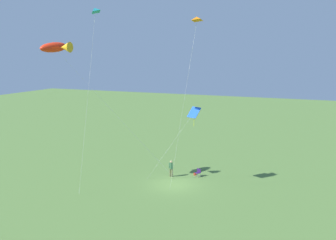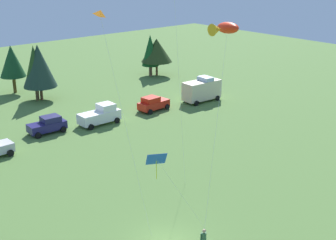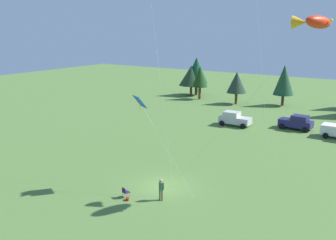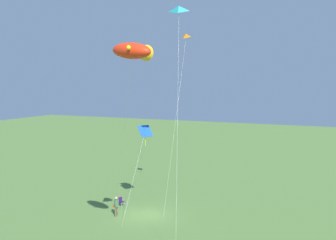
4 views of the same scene
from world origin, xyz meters
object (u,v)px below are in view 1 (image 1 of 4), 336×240
Objects in this scene: folding_chair at (198,172)px; kite_large_fish at (57,47)px; person_kite_flyer at (171,167)px; kite_delta_teal at (94,11)px; kite_delta_orange at (196,20)px; kite_diamond_blue at (193,114)px; backpack_on_grass at (195,174)px.

kite_large_fish is at bearing -36.18° from folding_chair.
kite_delta_teal is (4.01, 7.54, 15.44)m from person_kite_flyer.
kite_diamond_blue is (1.35, -3.39, -8.55)m from kite_delta_orange.
kite_large_fish is at bearing 24.99° from kite_diamond_blue.
backpack_on_grass is 0.02× the size of kite_large_fish.
kite_large_fish is 1.81× the size of kite_diamond_blue.
kite_large_fish reaches higher than kite_diamond_blue.
person_kite_flyer is at bearing 34.31° from backpack_on_grass.
folding_chair is 19.35m from kite_delta_teal.
kite_large_fish is 0.88× the size of kite_delta_orange.
kite_large_fish is (11.38, 7.91, 12.95)m from folding_chair.
kite_delta_teal is at bearing -18.43° from folding_chair.
folding_chair is at bearing -145.21° from kite_large_fish.
kite_diamond_blue is at bearing 69.98° from person_kite_flyer.
folding_chair is 0.05× the size of kite_delta_orange.
folding_chair reaches higher than backpack_on_grass.
kite_large_fish is at bearing -46.97° from person_kite_flyer.
kite_large_fish is at bearing 8.89° from kite_delta_orange.
backpack_on_grass is 0.04× the size of kite_diamond_blue.
kite_diamond_blue reaches higher than backpack_on_grass.
kite_delta_orange reaches higher than kite_large_fish.
kite_delta_orange is at bearing 34.13° from folding_chair.
kite_delta_orange is at bearing 111.66° from kite_diamond_blue.
kite_delta_teal is at bearing 55.62° from backpack_on_grass.
person_kite_flyer is at bearing -117.99° from kite_delta_teal.
person_kite_flyer is 17.64m from kite_delta_teal.
kite_delta_orange is 9.30m from kite_diamond_blue.
kite_delta_teal is (6.64, 8.67, 15.97)m from folding_chair.
folding_chair is (-2.64, -1.13, -0.53)m from person_kite_flyer.
backpack_on_grass is 19.66m from kite_delta_teal.
backpack_on_grass is 0.02× the size of kite_delta_teal.
folding_chair is 0.05× the size of kite_delta_teal.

